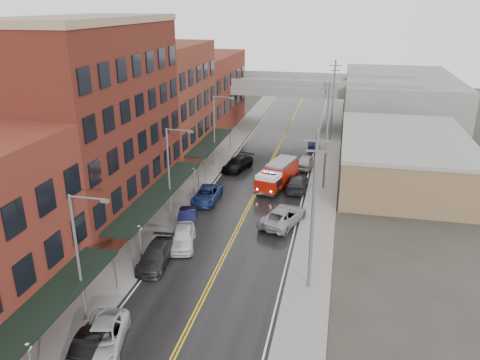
# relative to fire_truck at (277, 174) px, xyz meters

# --- Properties ---
(road) EXTENTS (11.00, 160.00, 0.02)m
(road) POSITION_rel_fire_truck_xyz_m (-2.05, -4.52, -1.47)
(road) COLOR black
(road) RESTS_ON ground
(sidewalk_left) EXTENTS (3.00, 160.00, 0.15)m
(sidewalk_left) POSITION_rel_fire_truck_xyz_m (-9.35, -4.52, -1.41)
(sidewalk_left) COLOR slate
(sidewalk_left) RESTS_ON ground
(sidewalk_right) EXTENTS (3.00, 160.00, 0.15)m
(sidewalk_right) POSITION_rel_fire_truck_xyz_m (5.25, -4.52, -1.41)
(sidewalk_right) COLOR slate
(sidewalk_right) RESTS_ON ground
(curb_left) EXTENTS (0.30, 160.00, 0.15)m
(curb_left) POSITION_rel_fire_truck_xyz_m (-7.70, -4.52, -1.41)
(curb_left) COLOR gray
(curb_left) RESTS_ON ground
(curb_right) EXTENTS (0.30, 160.00, 0.15)m
(curb_right) POSITION_rel_fire_truck_xyz_m (3.60, -4.52, -1.41)
(curb_right) COLOR gray
(curb_right) RESTS_ON ground
(brick_building_b) EXTENTS (9.00, 20.00, 18.00)m
(brick_building_b) POSITION_rel_fire_truck_xyz_m (-15.35, -11.52, 7.52)
(brick_building_b) COLOR #4E1F14
(brick_building_b) RESTS_ON ground
(brick_building_c) EXTENTS (9.00, 15.00, 15.00)m
(brick_building_c) POSITION_rel_fire_truck_xyz_m (-15.35, 5.98, 6.02)
(brick_building_c) COLOR brown
(brick_building_c) RESTS_ON ground
(brick_building_far) EXTENTS (9.00, 20.00, 12.00)m
(brick_building_far) POSITION_rel_fire_truck_xyz_m (-15.35, 23.48, 4.52)
(brick_building_far) COLOR maroon
(brick_building_far) RESTS_ON ground
(tan_building) EXTENTS (14.00, 22.00, 5.00)m
(tan_building) POSITION_rel_fire_truck_xyz_m (13.95, 5.48, 1.02)
(tan_building) COLOR brown
(tan_building) RESTS_ON ground
(right_far_block) EXTENTS (18.00, 30.00, 8.00)m
(right_far_block) POSITION_rel_fire_truck_xyz_m (15.95, 35.48, 2.52)
(right_far_block) COLOR slate
(right_far_block) RESTS_ON ground
(awning_0) EXTENTS (2.60, 16.00, 3.09)m
(awning_0) POSITION_rel_fire_truck_xyz_m (-9.54, -30.52, 1.50)
(awning_0) COLOR black
(awning_0) RESTS_ON ground
(awning_1) EXTENTS (2.60, 18.00, 3.09)m
(awning_1) POSITION_rel_fire_truck_xyz_m (-9.54, -11.52, 1.50)
(awning_1) COLOR black
(awning_1) RESTS_ON ground
(awning_2) EXTENTS (2.60, 13.00, 3.09)m
(awning_2) POSITION_rel_fire_truck_xyz_m (-9.54, 5.98, 1.50)
(awning_2) COLOR black
(awning_2) RESTS_ON ground
(globe_lamp_0) EXTENTS (0.44, 0.44, 3.12)m
(globe_lamp_0) POSITION_rel_fire_truck_xyz_m (-8.45, -32.52, 0.83)
(globe_lamp_0) COLOR #59595B
(globe_lamp_0) RESTS_ON ground
(globe_lamp_1) EXTENTS (0.44, 0.44, 3.12)m
(globe_lamp_1) POSITION_rel_fire_truck_xyz_m (-8.45, -18.52, 0.83)
(globe_lamp_1) COLOR #59595B
(globe_lamp_1) RESTS_ON ground
(globe_lamp_2) EXTENTS (0.44, 0.44, 3.12)m
(globe_lamp_2) POSITION_rel_fire_truck_xyz_m (-8.45, -4.52, 0.83)
(globe_lamp_2) COLOR #59595B
(globe_lamp_2) RESTS_ON ground
(street_lamp_0) EXTENTS (2.64, 0.22, 9.00)m
(street_lamp_0) POSITION_rel_fire_truck_xyz_m (-8.60, -26.52, 3.70)
(street_lamp_0) COLOR #59595B
(street_lamp_0) RESTS_ON ground
(street_lamp_1) EXTENTS (2.64, 0.22, 9.00)m
(street_lamp_1) POSITION_rel_fire_truck_xyz_m (-8.60, -10.52, 3.70)
(street_lamp_1) COLOR #59595B
(street_lamp_1) RESTS_ON ground
(street_lamp_2) EXTENTS (2.64, 0.22, 9.00)m
(street_lamp_2) POSITION_rel_fire_truck_xyz_m (-8.60, 5.48, 3.70)
(street_lamp_2) COLOR #59595B
(street_lamp_2) RESTS_ON ground
(utility_pole_0) EXTENTS (1.80, 0.24, 12.00)m
(utility_pole_0) POSITION_rel_fire_truck_xyz_m (5.15, -19.52, 4.82)
(utility_pole_0) COLOR #59595B
(utility_pole_0) RESTS_ON ground
(utility_pole_1) EXTENTS (1.80, 0.24, 12.00)m
(utility_pole_1) POSITION_rel_fire_truck_xyz_m (5.15, 0.48, 4.82)
(utility_pole_1) COLOR #59595B
(utility_pole_1) RESTS_ON ground
(utility_pole_2) EXTENTS (1.80, 0.24, 12.00)m
(utility_pole_2) POSITION_rel_fire_truck_xyz_m (5.15, 20.48, 4.82)
(utility_pole_2) COLOR #59595B
(utility_pole_2) RESTS_ON ground
(overpass) EXTENTS (40.00, 10.00, 7.50)m
(overpass) POSITION_rel_fire_truck_xyz_m (-2.05, 27.48, 4.50)
(overpass) COLOR slate
(overpass) RESTS_ON ground
(fire_truck) EXTENTS (4.40, 7.86, 2.74)m
(fire_truck) POSITION_rel_fire_truck_xyz_m (0.00, 0.00, 0.00)
(fire_truck) COLOR #9B1207
(fire_truck) RESTS_ON ground
(parked_car_left_1) EXTENTS (2.05, 4.47, 1.42)m
(parked_car_left_1) POSITION_rel_fire_truck_xyz_m (-6.91, -29.82, -0.77)
(parked_car_left_1) COLOR black
(parked_car_left_1) RESTS_ON ground
(parked_car_left_2) EXTENTS (3.75, 5.83, 1.50)m
(parked_car_left_2) POSITION_rel_fire_truck_xyz_m (-6.45, -28.72, -0.74)
(parked_car_left_2) COLOR #B4B8BC
(parked_car_left_2) RESTS_ON ground
(parked_car_left_3) EXTENTS (2.66, 5.53, 1.55)m
(parked_car_left_3) POSITION_rel_fire_truck_xyz_m (-7.05, -18.82, -0.71)
(parked_car_left_3) COLOR black
(parked_car_left_3) RESTS_ON ground
(parked_car_left_4) EXTENTS (3.10, 5.25, 1.68)m
(parked_car_left_4) POSITION_rel_fire_truck_xyz_m (-5.94, -15.48, -0.65)
(parked_car_left_4) COLOR silver
(parked_car_left_4) RESTS_ON ground
(parked_car_left_5) EXTENTS (2.54, 4.74, 1.48)m
(parked_car_left_5) POSITION_rel_fire_truck_xyz_m (-6.78, -11.72, -0.74)
(parked_car_left_5) COLOR black
(parked_car_left_5) RESTS_ON ground
(parked_car_left_6) EXTENTS (2.45, 5.24, 1.45)m
(parked_car_left_6) POSITION_rel_fire_truck_xyz_m (-6.64, -5.72, -0.76)
(parked_car_left_6) COLOR navy
(parked_car_left_6) RESTS_ON ground
(parked_car_left_7) EXTENTS (3.65, 5.83, 1.57)m
(parked_car_left_7) POSITION_rel_fire_truck_xyz_m (-5.65, 4.68, -0.70)
(parked_car_left_7) COLOR black
(parked_car_left_7) RESTS_ON ground
(parked_car_right_0) EXTENTS (4.55, 6.61, 1.68)m
(parked_car_right_0) POSITION_rel_fire_truck_xyz_m (1.93, -9.38, -0.65)
(parked_car_right_0) COLOR gray
(parked_car_right_0) RESTS_ON ground
(parked_car_right_1) EXTENTS (2.23, 5.43, 1.57)m
(parked_car_right_1) POSITION_rel_fire_truck_xyz_m (2.27, -0.32, -0.70)
(parked_car_right_1) COLOR #242326
(parked_car_right_1) RESTS_ON ground
(parked_car_right_2) EXTENTS (2.74, 5.14, 1.66)m
(parked_car_right_2) POSITION_rel_fire_truck_xyz_m (2.64, 7.28, -0.65)
(parked_car_right_2) COLOR #B6B6B6
(parked_car_right_2) RESTS_ON ground
(parked_car_right_3) EXTENTS (1.89, 4.46, 1.43)m
(parked_car_right_3) POSITION_rel_fire_truck_xyz_m (2.95, 15.74, -0.77)
(parked_car_right_3) COLOR black
(parked_car_right_3) RESTS_ON ground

